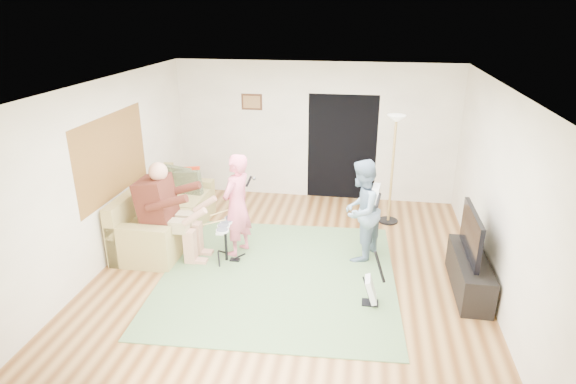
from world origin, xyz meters
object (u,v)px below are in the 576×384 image
(singer, at_px, (237,205))
(sofa, at_px, (162,219))
(guitar_spare, at_px, (372,289))
(drum_kit, at_px, (226,244))
(tv_cabinet, at_px, (469,274))
(guitarist, at_px, (361,211))
(torchiere_lamp, at_px, (394,151))
(television, at_px, (472,234))
(dining_chair, at_px, (192,199))

(singer, bearing_deg, sofa, -84.04)
(sofa, bearing_deg, singer, -14.58)
(singer, bearing_deg, guitar_spare, 82.63)
(drum_kit, bearing_deg, tv_cabinet, -3.90)
(drum_kit, relative_size, tv_cabinet, 0.46)
(guitarist, bearing_deg, torchiere_lamp, -177.35)
(singer, height_order, television, singer)
(singer, xyz_separation_m, guitar_spare, (2.07, -1.10, -0.59))
(guitarist, height_order, television, guitarist)
(drum_kit, relative_size, dining_chair, 0.73)
(singer, distance_m, torchiere_lamp, 2.91)
(guitarist, relative_size, dining_chair, 1.78)
(sofa, xyz_separation_m, television, (4.75, -0.89, 0.54))
(sofa, distance_m, singer, 1.55)
(sofa, relative_size, guitar_spare, 2.95)
(drum_kit, relative_size, guitar_spare, 0.83)
(guitarist, bearing_deg, drum_kit, -55.78)
(sofa, distance_m, television, 4.87)
(guitar_spare, distance_m, torchiere_lamp, 2.93)
(television, bearing_deg, guitar_spare, -155.39)
(drum_kit, relative_size, singer, 0.40)
(drum_kit, distance_m, dining_chair, 1.96)
(drum_kit, xyz_separation_m, television, (3.45, -0.24, 0.57))
(drum_kit, height_order, guitarist, guitarist)
(dining_chair, bearing_deg, torchiere_lamp, -14.10)
(singer, bearing_deg, television, 101.69)
(tv_cabinet, height_order, television, television)
(sofa, xyz_separation_m, torchiere_lamp, (3.79, 1.22, 1.03))
(singer, xyz_separation_m, torchiere_lamp, (2.37, 1.59, 0.53))
(drum_kit, xyz_separation_m, guitar_spare, (2.19, -0.82, -0.06))
(dining_chair, relative_size, television, 0.81)
(television, bearing_deg, guitarist, 154.95)
(torchiere_lamp, bearing_deg, sofa, -162.14)
(guitar_spare, bearing_deg, torchiere_lamp, 83.60)
(sofa, xyz_separation_m, drum_kit, (1.30, -0.65, -0.03))
(singer, distance_m, guitar_spare, 2.42)
(guitarist, xyz_separation_m, guitar_spare, (0.19, -1.26, -0.56))
(drum_kit, bearing_deg, torchiere_lamp, 36.95)
(dining_chair, bearing_deg, tv_cabinet, -40.08)
(drum_kit, height_order, tv_cabinet, drum_kit)
(guitar_spare, bearing_deg, drum_kit, 159.53)
(singer, xyz_separation_m, television, (3.33, -0.52, 0.04))
(guitarist, xyz_separation_m, torchiere_lamp, (0.49, 1.43, 0.55))
(torchiere_lamp, bearing_deg, guitarist, -109.09)
(guitarist, relative_size, guitar_spare, 2.01)
(television, bearing_deg, torchiere_lamp, 114.48)
(sofa, bearing_deg, guitarist, -3.61)
(television, bearing_deg, dining_chair, 157.90)
(guitarist, height_order, tv_cabinet, guitarist)
(guitarist, height_order, dining_chair, guitarist)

